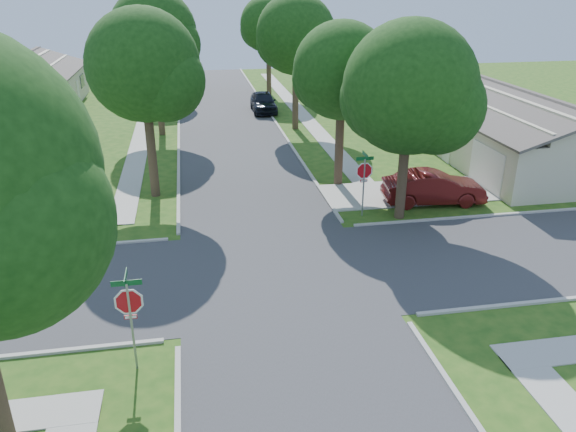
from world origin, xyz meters
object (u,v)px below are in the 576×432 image
at_px(tree_e_near, 343,75).
at_px(house_ne_near, 518,137).
at_px(tree_e_far, 269,27).
at_px(tree_w_far, 162,34).
at_px(tree_w_near, 145,71).
at_px(house_ne_far, 405,84).
at_px(car_curb_west, 182,80).
at_px(car_driveway, 434,188).
at_px(car_curb_east, 263,102).
at_px(tree_e_mid, 297,38).
at_px(house_nw_far, 26,89).
at_px(stop_sign_sw, 129,306).
at_px(tree_ne_corner, 411,94).
at_px(stop_sign_ne, 364,173).
at_px(tree_w_mid, 155,37).

distance_m(tree_e_near, house_ne_near, 12.14).
height_order(tree_e_far, house_ne_near, tree_e_far).
relative_size(tree_e_near, tree_w_far, 1.03).
distance_m(tree_e_near, tree_e_far, 25.00).
bearing_deg(house_ne_near, tree_w_near, -174.49).
distance_m(house_ne_far, car_curb_west, 21.88).
bearing_deg(tree_w_near, car_driveway, -14.57).
relative_size(tree_w_far, car_curb_east, 1.71).
bearing_deg(tree_e_mid, house_nw_far, 152.09).
bearing_deg(tree_e_near, car_driveway, -42.35).
distance_m(stop_sign_sw, tree_w_near, 14.30).
bearing_deg(car_driveway, tree_e_mid, 19.74).
bearing_deg(tree_ne_corner, tree_e_near, 108.53).
relative_size(tree_e_far, car_curb_east, 1.85).
bearing_deg(tree_e_far, car_curb_west, 145.49).
xyz_separation_m(stop_sign_ne, tree_e_far, (0.05, 29.31, 3.95)).
xyz_separation_m(stop_sign_sw, tree_w_far, (0.05, 38.71, 3.48)).
bearing_deg(car_curb_east, house_nw_far, 166.14).
height_order(stop_sign_ne, tree_w_near, tree_w_near).
distance_m(tree_e_near, car_driveway, 7.02).
relative_size(tree_e_mid, tree_w_mid, 0.96).
bearing_deg(tree_w_near, tree_w_mid, 89.98).
xyz_separation_m(car_driveway, car_curb_east, (-5.30, 21.33, 0.01)).
bearing_deg(tree_e_far, house_ne_near, -63.97).
bearing_deg(car_curb_west, tree_w_far, 68.55).
distance_m(stop_sign_ne, car_driveway, 4.09).
bearing_deg(tree_w_mid, car_curb_west, 85.54).
bearing_deg(house_nw_far, tree_w_mid, -44.07).
bearing_deg(car_driveway, stop_sign_sw, 134.05).
height_order(tree_e_near, car_curb_west, tree_e_near).
height_order(tree_e_mid, house_ne_far, tree_e_mid).
height_order(house_ne_far, car_curb_east, house_ne_far).
relative_size(stop_sign_sw, house_nw_far, 0.22).
distance_m(house_ne_near, house_ne_far, 18.00).
bearing_deg(car_driveway, house_ne_near, -48.09).
xyz_separation_m(tree_w_mid, tree_ne_corner, (11.00, -16.80, -0.90)).
bearing_deg(tree_w_mid, house_ne_far, 21.17).
bearing_deg(car_curb_east, tree_e_far, 78.58).
bearing_deg(tree_e_near, car_curb_west, 104.63).
xyz_separation_m(tree_w_mid, house_nw_far, (-11.35, 10.99, -4.97)).
bearing_deg(stop_sign_sw, tree_w_far, 89.93).
xyz_separation_m(tree_ne_corner, house_ne_far, (9.63, 24.79, -4.08)).
height_order(stop_sign_ne, tree_w_far, tree_w_far).
height_order(stop_sign_sw, tree_ne_corner, tree_ne_corner).
xyz_separation_m(stop_sign_ne, house_nw_far, (-20.69, 27.30, -0.51)).
bearing_deg(tree_w_mid, tree_w_near, -90.02).
height_order(tree_e_near, house_ne_far, tree_e_near).
xyz_separation_m(stop_sign_ne, tree_e_near, (0.05, 4.31, 3.61)).
distance_m(tree_w_near, car_driveway, 14.59).
relative_size(house_ne_near, car_curb_west, 2.88).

